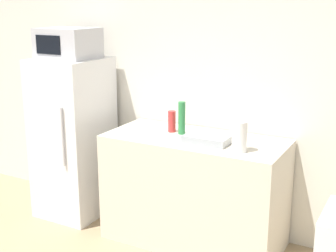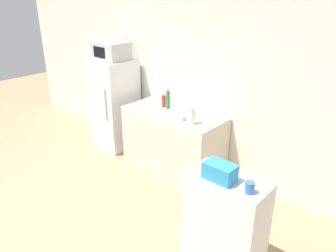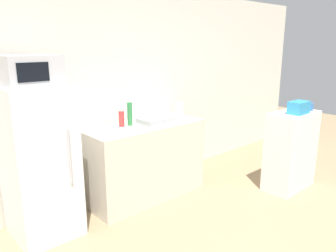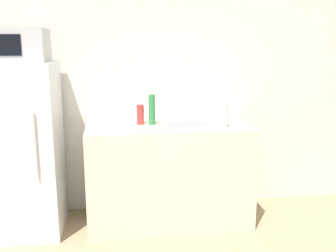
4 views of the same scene
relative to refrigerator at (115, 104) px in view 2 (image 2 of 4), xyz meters
name	(u,v)px [view 2 (image 2 of 4)]	position (x,y,z in m)	size (l,w,h in m)	color
ground_plane	(30,242)	(1.12, -2.24, -0.76)	(14.00, 14.00, 0.00)	#9E8460
wall_back	(182,80)	(1.12, 0.40, 0.54)	(8.00, 0.06, 2.60)	silver
refrigerator	(115,104)	(0.00, 0.00, 0.00)	(0.60, 0.66, 1.52)	silver
microwave	(112,51)	(0.00, 0.00, 0.90)	(0.50, 0.42, 0.28)	#BCBCC1
counter	(173,142)	(1.29, 0.01, -0.29)	(1.50, 0.69, 0.94)	beige
sink_basin	(179,114)	(1.43, -0.03, 0.21)	(0.36, 0.29, 0.06)	#9EA3A8
bottle_tall	(168,100)	(1.14, 0.06, 0.32)	(0.06, 0.06, 0.28)	#2D7F42
bottle_short	(164,101)	(1.03, 0.08, 0.27)	(0.07, 0.07, 0.18)	red
shelf_cabinet	(225,225)	(2.90, -1.11, -0.24)	(0.74, 0.39, 1.04)	white
basket	(220,172)	(2.85, -1.19, 0.35)	(0.28, 0.17, 0.16)	#2D8EC6
jar	(250,188)	(3.14, -1.19, 0.33)	(0.08, 0.08, 0.10)	#336BB2
paper_towel_roll	(191,115)	(1.74, -0.16, 0.29)	(0.11, 0.11, 0.24)	white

